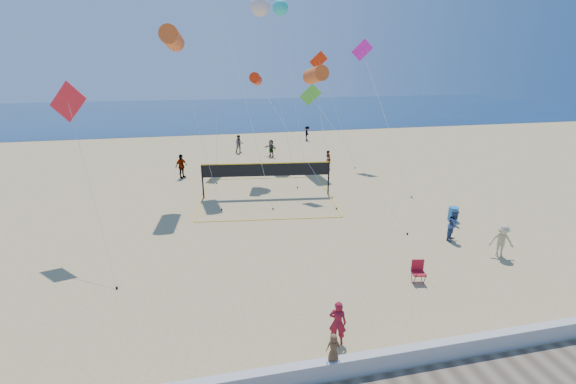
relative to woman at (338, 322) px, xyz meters
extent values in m
plane|color=tan|center=(0.67, 1.67, -0.74)|extent=(120.00, 120.00, 0.00)
cube|color=navy|center=(0.67, 63.67, -0.73)|extent=(140.00, 50.00, 0.03)
cube|color=#AEAFAA|center=(0.67, -1.33, -0.44)|extent=(32.00, 0.30, 0.60)
imported|color=maroon|center=(0.00, 0.00, 0.00)|extent=(0.64, 0.55, 1.49)
imported|color=brown|center=(-0.59, -1.30, 0.26)|extent=(0.40, 0.26, 0.81)
imported|color=navy|center=(8.09, 5.85, 0.05)|extent=(0.98, 0.95, 1.58)
imported|color=tan|center=(9.12, 3.85, 0.03)|extent=(1.15, 0.95, 1.55)
imported|color=gray|center=(-5.51, 20.02, 0.18)|extent=(1.08, 1.08, 1.85)
imported|color=gray|center=(2.39, 25.57, 0.05)|extent=(1.27, 1.46, 1.60)
imported|color=gray|center=(6.29, 20.29, 0.03)|extent=(0.56, 0.66, 1.54)
imported|color=gray|center=(-0.37, 27.76, 0.14)|extent=(0.92, 0.75, 1.76)
imported|color=gray|center=(7.82, 32.73, 0.06)|extent=(0.99, 1.19, 1.60)
cube|color=#A51221|center=(4.33, 2.64, -0.34)|extent=(0.57, 0.53, 0.05)
cube|color=#A51221|center=(4.37, 2.83, -0.07)|extent=(0.49, 0.14, 0.49)
cylinder|color=black|center=(4.11, 2.50, -0.52)|extent=(0.07, 0.25, 0.64)
cylinder|color=black|center=(4.17, 2.85, -0.52)|extent=(0.07, 0.25, 0.64)
cylinder|color=black|center=(4.49, 2.43, -0.52)|extent=(0.07, 0.25, 0.64)
cylinder|color=black|center=(4.56, 2.78, -0.52)|extent=(0.07, 0.25, 0.64)
cylinder|color=#1C6AB6|center=(9.61, 8.06, -0.35)|extent=(0.57, 0.57, 0.79)
cylinder|color=black|center=(-3.95, 14.94, 0.36)|extent=(0.10, 0.10, 2.20)
cylinder|color=black|center=(4.23, 13.91, 0.36)|extent=(0.10, 0.10, 2.20)
cube|color=black|center=(0.14, 14.43, 1.04)|extent=(8.18, 1.05, 0.82)
cube|color=yellow|center=(0.14, 14.43, 1.48)|extent=(8.18, 1.05, 0.06)
cube|color=yellow|center=(-0.37, 10.34, -0.73)|extent=(8.38, 1.10, 0.02)
cube|color=yellow|center=(0.65, 18.51, -0.73)|extent=(8.38, 1.10, 0.02)
cylinder|color=#D6521C|center=(-5.09, 15.47, 8.99)|extent=(1.32, 2.68, 1.42)
cylinder|color=silver|center=(-4.00, 13.93, 4.15)|extent=(2.18, 3.10, 9.68)
cylinder|color=black|center=(-2.92, 12.39, -0.69)|extent=(0.08, 0.08, 0.10)
cylinder|color=silver|center=(-1.10, 15.65, 6.13)|extent=(2.42, 7.61, 13.66)
cylinder|color=black|center=(0.10, 11.86, -0.69)|extent=(0.08, 0.08, 0.10)
cylinder|color=red|center=(0.21, 18.85, 6.56)|extent=(1.16, 1.92, 0.98)
cylinder|color=silver|center=(2.02, 14.97, 2.93)|extent=(3.65, 7.77, 7.26)
cylinder|color=black|center=(3.84, 11.09, -0.69)|extent=(0.08, 0.08, 0.10)
cube|color=red|center=(-9.38, 9.47, 6.00)|extent=(1.75, 0.68, 1.84)
cylinder|color=silver|center=(-8.38, 7.09, 2.65)|extent=(2.02, 4.78, 6.70)
cylinder|color=black|center=(-7.37, 4.70, -0.69)|extent=(0.08, 0.08, 0.10)
cube|color=green|center=(3.21, 15.08, 5.69)|extent=(1.32, 0.62, 1.42)
cylinder|color=silver|center=(4.70, 10.97, 2.50)|extent=(3.02, 8.22, 6.39)
cylinder|color=black|center=(6.20, 6.87, -0.69)|extent=(0.08, 0.08, 0.10)
cube|color=#F019C1|center=(9.47, 22.02, 8.65)|extent=(1.52, 0.97, 1.76)
cylinder|color=silver|center=(9.40, 17.01, 3.98)|extent=(0.14, 10.02, 9.36)
cylinder|color=black|center=(9.34, 12.01, -0.69)|extent=(0.08, 0.08, 0.10)
sphere|color=silver|center=(0.97, 21.20, 11.57)|extent=(1.73, 1.73, 1.42)
cylinder|color=silver|center=(1.75, 18.41, 5.44)|extent=(1.58, 5.59, 12.27)
cylinder|color=black|center=(2.53, 15.62, -0.69)|extent=(0.08, 0.08, 0.10)
sphere|color=#24C4C2|center=(3.22, 24.96, 12.02)|extent=(1.51, 1.51, 1.29)
cylinder|color=silver|center=(3.61, 21.89, 5.67)|extent=(0.79, 6.17, 12.72)
cylinder|color=black|center=(4.00, 18.81, -0.69)|extent=(0.08, 0.08, 0.10)
cylinder|color=silver|center=(-2.40, 22.01, 7.01)|extent=(1.22, 8.33, 15.41)
cylinder|color=black|center=(-3.00, 17.85, -0.69)|extent=(0.08, 0.08, 0.10)
cube|color=red|center=(6.78, 25.40, 7.87)|extent=(1.66, 0.30, 1.65)
cylinder|color=silver|center=(7.64, 22.58, 3.59)|extent=(1.73, 5.65, 8.57)
cylinder|color=black|center=(8.49, 19.76, -0.69)|extent=(0.08, 0.08, 0.10)
cylinder|color=#D6521C|center=(5.19, 20.83, 6.75)|extent=(1.42, 2.93, 1.55)
cylinder|color=silver|center=(4.71, 16.94, 3.03)|extent=(0.98, 7.79, 7.46)
cylinder|color=black|center=(4.22, 13.05, -0.69)|extent=(0.08, 0.08, 0.10)
camera|label=1|loc=(-3.63, -9.43, 7.60)|focal=24.00mm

